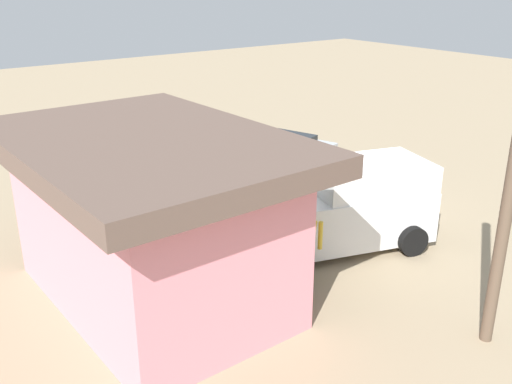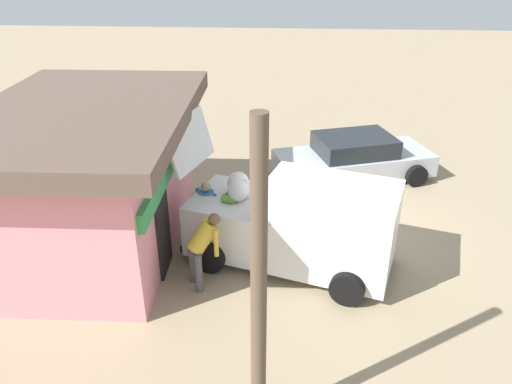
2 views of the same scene
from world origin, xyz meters
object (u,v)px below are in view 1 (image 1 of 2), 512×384
Objects in this scene: unloaded_banana_pile at (187,259)px; customer_bending at (305,243)px; delivery_van at (341,206)px; paint_bucket at (209,221)px; vendor_standing at (255,222)px; storefront_bar at (151,216)px; parked_sedan at (277,161)px.

customer_bending is at bearing -141.48° from unloaded_banana_pile.
paint_bucket is at bearing 36.46° from delivery_van.
vendor_standing is 1.01× the size of customer_bending.
delivery_van reaches higher than unloaded_banana_pile.
storefront_bar is 1.84m from unloaded_banana_pile.
storefront_bar is at bearing 118.76° from unloaded_banana_pile.
parked_sedan is at bearing -62.60° from paint_bucket.
vendor_standing reaches higher than paint_bucket.
storefront_bar reaches higher than customer_bending.
delivery_van is at bearing -105.80° from vendor_standing.
delivery_van is 3.09× the size of vendor_standing.
paint_bucket is at bearing 0.82° from customer_bending.
customer_bending is 2.54m from unloaded_banana_pile.
customer_bending is 4.06× the size of paint_bucket.
customer_bending reaches higher than paint_bucket.
customer_bending is (-5.21, 3.46, 0.33)m from parked_sedan.
storefront_bar reaches higher than delivery_van.
storefront_bar is at bearing 83.80° from delivery_van.
parked_sedan is at bearing -56.47° from unloaded_banana_pile.
unloaded_banana_pile is (0.48, 1.38, -0.65)m from vendor_standing.
storefront_bar is 6.41× the size of unloaded_banana_pile.
vendor_standing is at bearing 136.43° from parked_sedan.
customer_bending reaches higher than unloaded_banana_pile.
storefront_bar reaches higher than unloaded_banana_pile.
parked_sedan is 12.41× the size of paint_bucket.
delivery_van reaches higher than paint_bucket.
customer_bending is at bearing -174.41° from vendor_standing.
vendor_standing is 2.09m from paint_bucket.
parked_sedan is 4.80× the size of unloaded_banana_pile.
customer_bending is (-0.88, 1.81, -0.04)m from delivery_van.
parked_sedan is (4.33, -1.64, -0.37)m from delivery_van.
paint_bucket is at bearing -2.67° from vendor_standing.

